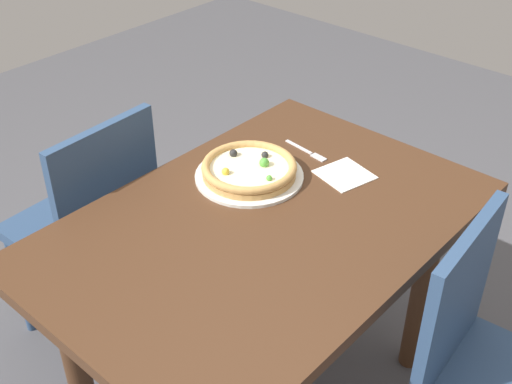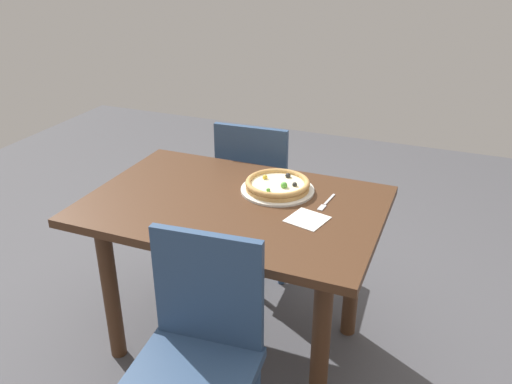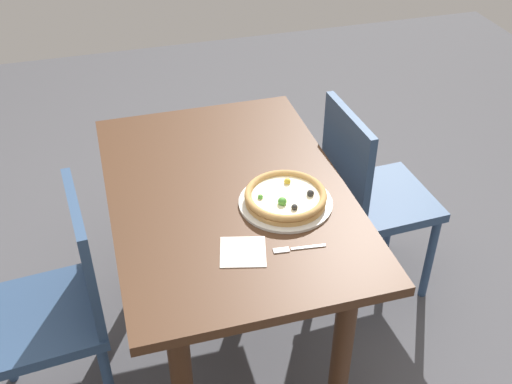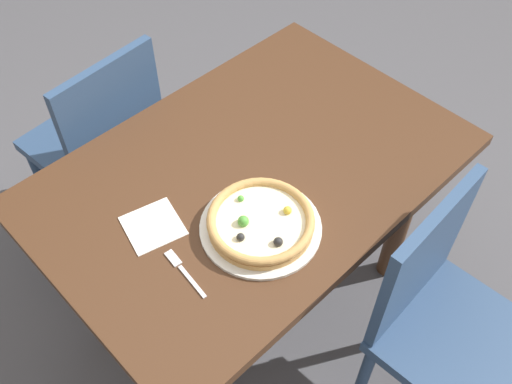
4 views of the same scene
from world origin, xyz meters
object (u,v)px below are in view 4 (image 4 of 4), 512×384
object	(u,v)px
pizza	(261,221)
chair_near	(444,321)
fork	(183,270)
chair_far	(102,142)
napkin	(153,226)
plate	(261,227)
dining_table	(252,195)

from	to	relation	value
pizza	chair_near	bearing A→B (deg)	-59.15
chair_near	pizza	distance (m)	0.60
pizza	fork	world-z (taller)	pizza
chair_far	napkin	world-z (taller)	chair_far
plate	pizza	world-z (taller)	pizza
dining_table	fork	world-z (taller)	fork
dining_table	fork	distance (m)	0.40
dining_table	pizza	distance (m)	0.26
dining_table	plate	size ratio (longest dim) A/B	3.82
chair_far	fork	size ratio (longest dim) A/B	5.37
dining_table	chair_near	size ratio (longest dim) A/B	1.36
chair_near	fork	world-z (taller)	chair_near
dining_table	chair_near	bearing A→B (deg)	-77.36
chair_near	chair_far	distance (m)	1.28
dining_table	chair_far	bearing A→B (deg)	102.95
dining_table	pizza	size ratio (longest dim) A/B	4.37
chair_far	fork	distance (m)	0.82
chair_far	pizza	distance (m)	0.84
pizza	napkin	world-z (taller)	pizza
napkin	fork	bearing A→B (deg)	-100.83
plate	napkin	size ratio (longest dim) A/B	2.27
fork	napkin	world-z (taller)	fork
chair_near	fork	distance (m)	0.74
pizza	plate	bearing A→B (deg)	21.50
chair_far	plate	size ratio (longest dim) A/B	2.81
dining_table	napkin	world-z (taller)	napkin
plate	pizza	size ratio (longest dim) A/B	1.14
plate	fork	size ratio (longest dim) A/B	1.91
chair_far	napkin	bearing A→B (deg)	-112.21
chair_near	plate	world-z (taller)	chair_near
fork	dining_table	bearing A→B (deg)	-64.33
dining_table	chair_near	distance (m)	0.65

